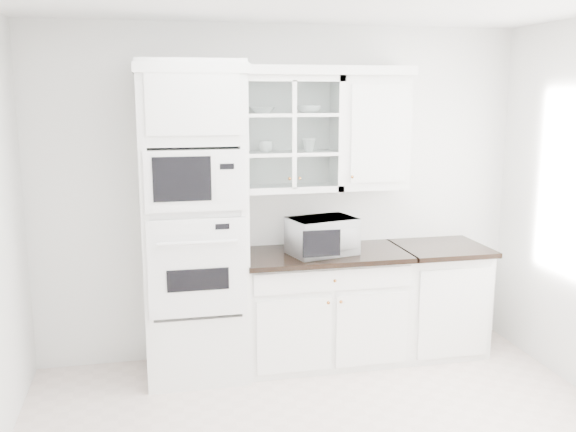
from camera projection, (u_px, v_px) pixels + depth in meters
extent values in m
cube|color=white|center=(282.00, 194.00, 5.26)|extent=(4.00, 0.02, 2.70)
cube|color=white|center=(193.00, 223.00, 4.83)|extent=(0.76, 0.65, 2.40)
cube|color=white|center=(198.00, 268.00, 4.56)|extent=(0.70, 0.03, 0.72)
cube|color=black|center=(198.00, 280.00, 4.56)|extent=(0.44, 0.01, 0.16)
cube|color=white|center=(195.00, 181.00, 4.44)|extent=(0.70, 0.03, 0.43)
cube|color=black|center=(182.00, 179.00, 4.40)|extent=(0.40, 0.01, 0.31)
cube|color=white|center=(323.00, 308.00, 5.21)|extent=(1.30, 0.60, 0.88)
cube|color=black|center=(325.00, 255.00, 5.09)|extent=(1.32, 0.67, 0.04)
cube|color=white|center=(437.00, 300.00, 5.42)|extent=(0.70, 0.60, 0.88)
cube|color=black|center=(441.00, 248.00, 5.30)|extent=(0.72, 0.67, 0.04)
cube|color=white|center=(290.00, 134.00, 5.02)|extent=(0.80, 0.33, 0.90)
cube|color=white|center=(290.00, 153.00, 5.05)|extent=(0.74, 0.29, 0.02)
cube|color=white|center=(290.00, 114.00, 4.99)|extent=(0.74, 0.29, 0.02)
cube|color=white|center=(371.00, 133.00, 5.16)|extent=(0.55, 0.33, 0.90)
cube|color=white|center=(277.00, 70.00, 4.88)|extent=(2.14, 0.38, 0.07)
imported|color=white|center=(321.00, 236.00, 5.03)|extent=(0.58, 0.52, 0.29)
imported|color=white|center=(262.00, 110.00, 4.94)|extent=(0.23, 0.23, 0.05)
imported|color=white|center=(309.00, 109.00, 5.00)|extent=(0.21, 0.21, 0.06)
imported|color=white|center=(266.00, 147.00, 4.99)|extent=(0.13, 0.13, 0.09)
imported|color=white|center=(309.00, 145.00, 5.07)|extent=(0.11, 0.11, 0.10)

